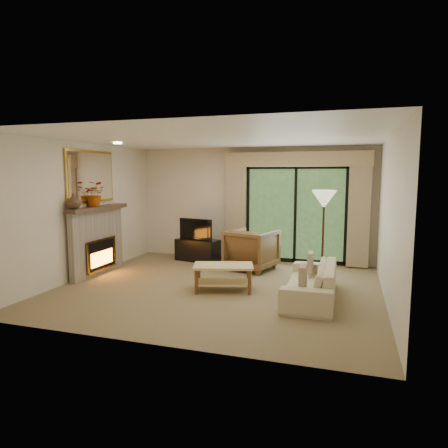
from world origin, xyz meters
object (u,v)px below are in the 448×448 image
(armchair, at_px, (252,249))
(sofa, at_px, (311,281))
(media_console, at_px, (198,250))
(coffee_table, at_px, (223,278))

(armchair, xyz_separation_m, sofa, (1.38, -1.65, -0.15))
(media_console, xyz_separation_m, sofa, (2.77, -2.09, 0.03))
(media_console, distance_m, armchair, 1.47)
(sofa, bearing_deg, coffee_table, -90.54)
(armchair, bearing_deg, coffee_table, 102.38)
(armchair, xyz_separation_m, coffee_table, (-0.10, -1.66, -0.20))
(media_console, bearing_deg, coffee_table, -46.58)
(media_console, bearing_deg, sofa, -25.27)
(media_console, height_order, armchair, armchair)
(armchair, height_order, sofa, armchair)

